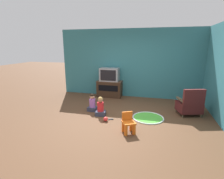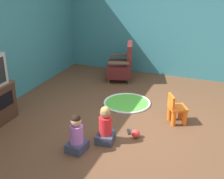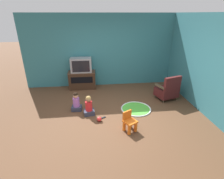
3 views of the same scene
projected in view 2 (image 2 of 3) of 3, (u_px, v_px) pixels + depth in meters
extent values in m
plane|color=brown|center=(134.00, 125.00, 5.15)|extent=(30.00, 30.00, 0.00)
cube|color=teal|center=(181.00, 18.00, 6.86)|extent=(0.12, 5.59, 2.68)
cylinder|color=brown|center=(110.00, 73.00, 7.38)|extent=(0.04, 0.04, 0.10)
cylinder|color=brown|center=(108.00, 81.00, 6.87)|extent=(0.04, 0.04, 0.10)
cylinder|color=brown|center=(129.00, 74.00, 7.35)|extent=(0.04, 0.04, 0.10)
cylinder|color=brown|center=(129.00, 82.00, 6.84)|extent=(0.04, 0.04, 0.10)
cube|color=#4C1919|center=(119.00, 69.00, 7.04)|extent=(0.78, 0.70, 0.29)
cube|color=#4C1919|center=(130.00, 54.00, 6.88)|extent=(0.62, 0.28, 0.46)
cube|color=brown|center=(120.00, 55.00, 7.21)|extent=(0.20, 0.45, 0.05)
cube|color=brown|center=(119.00, 63.00, 6.68)|extent=(0.20, 0.45, 0.05)
cylinder|color=orange|center=(185.00, 117.00, 5.10)|extent=(0.08, 0.08, 0.28)
cylinder|color=orange|center=(181.00, 111.00, 5.29)|extent=(0.08, 0.08, 0.28)
cylinder|color=orange|center=(174.00, 118.00, 5.08)|extent=(0.08, 0.08, 0.28)
cylinder|color=orange|center=(170.00, 112.00, 5.27)|extent=(0.08, 0.08, 0.28)
cube|color=orange|center=(178.00, 108.00, 5.14)|extent=(0.38, 0.38, 0.04)
cube|color=orange|center=(171.00, 101.00, 5.07)|extent=(0.24, 0.16, 0.22)
cylinder|color=green|center=(127.00, 103.00, 5.93)|extent=(0.90, 0.90, 0.01)
torus|color=silver|center=(127.00, 103.00, 5.93)|extent=(0.90, 0.90, 0.04)
cube|color=#33384C|center=(106.00, 138.00, 4.66)|extent=(0.32, 0.29, 0.13)
cylinder|color=red|center=(105.00, 126.00, 4.58)|extent=(0.19, 0.19, 0.27)
sphere|color=#9E7051|center=(105.00, 113.00, 4.50)|extent=(0.16, 0.16, 0.16)
sphere|color=tan|center=(105.00, 111.00, 4.49)|extent=(0.14, 0.14, 0.14)
cube|color=#33384C|center=(77.00, 146.00, 4.44)|extent=(0.30, 0.27, 0.13)
cylinder|color=#A566BF|center=(76.00, 134.00, 4.36)|extent=(0.19, 0.19, 0.27)
sphere|color=tan|center=(76.00, 121.00, 4.28)|extent=(0.15, 0.15, 0.15)
sphere|color=black|center=(76.00, 119.00, 4.27)|extent=(0.14, 0.14, 0.14)
sphere|color=red|center=(136.00, 134.00, 4.76)|extent=(0.13, 0.13, 0.13)
cube|color=black|center=(129.00, 132.00, 4.92)|extent=(0.15, 0.11, 0.02)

